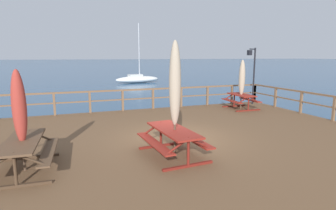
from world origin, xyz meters
name	(u,v)px	position (x,y,z in m)	size (l,w,h in m)	color
ground_plane	(176,160)	(0.00, 0.00, 0.00)	(600.00, 600.00, 0.00)	navy
wooden_deck	(176,149)	(0.00, 0.00, 0.39)	(14.70, 10.93, 0.78)	brown
railing_waterside_far	(138,96)	(0.00, 5.31, 1.52)	(14.50, 0.10, 1.09)	brown
railing_side_right	(335,104)	(7.20, 0.00, 1.52)	(0.10, 10.73, 1.09)	brown
picnic_table_back_right	(23,148)	(-4.45, -1.26, 1.34)	(1.51, 2.22, 0.78)	brown
picnic_table_back_left	(241,98)	(5.16, 3.76, 1.33)	(1.45, 1.72, 0.78)	maroon
picnic_table_mid_right	(173,136)	(-0.70, -1.53, 1.34)	(1.56, 2.22, 0.78)	maroon
patio_umbrella_tall_back_right	(19,107)	(-4.45, -1.24, 2.34)	(0.32, 0.32, 2.46)	#4C3828
patio_umbrella_tall_front	(242,78)	(5.12, 3.71, 2.41)	(0.32, 0.32, 2.56)	#4C3828
patio_umbrella_short_front	(175,84)	(-0.69, -1.61, 2.78)	(0.32, 0.32, 3.15)	#4C3828
lamp_post_hooked	(252,67)	(6.47, 4.69, 2.89)	(0.66, 0.34, 3.20)	black
sailboat_distant	(137,79)	(5.38, 27.59, 0.51)	(6.18, 2.54, 7.72)	white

